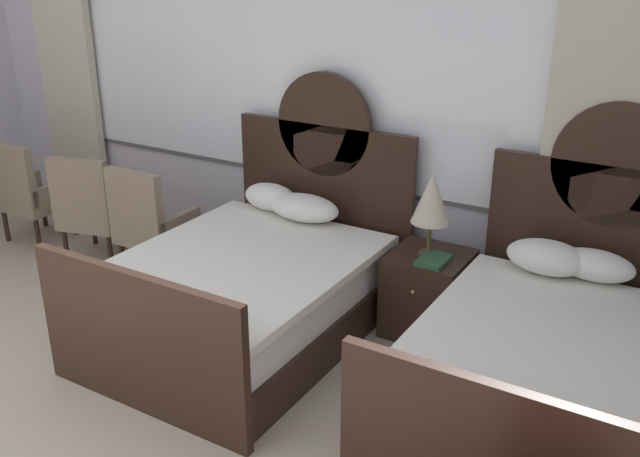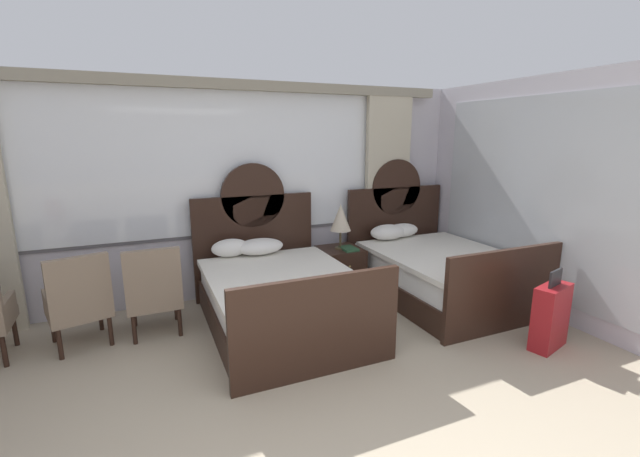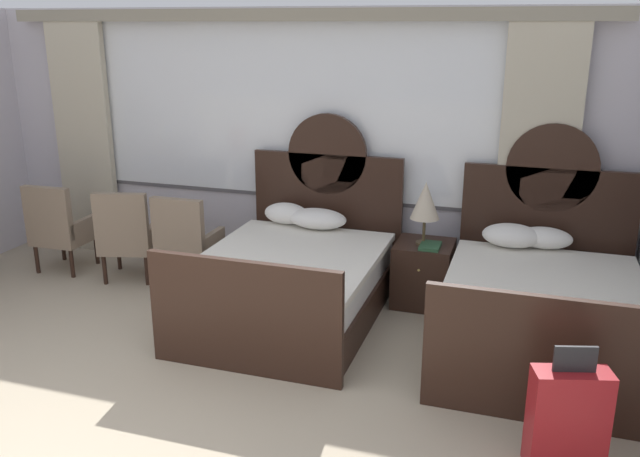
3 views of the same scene
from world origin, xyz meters
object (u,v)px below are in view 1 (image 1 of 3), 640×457
Objects in this scene: book_on_nightstand at (434,260)px; bed_near_window at (252,285)px; armchair_by_window_left at (150,222)px; nightstand_between_beds at (428,293)px; armchair_by_window_centre at (92,207)px; table_lamp_on_nightstand at (432,199)px; armchair_by_window_right at (28,191)px; bed_near_mirror at (559,373)px.

bed_near_window is at bearing -154.69° from book_on_nightstand.
bed_near_window is 8.18× the size of book_on_nightstand.
bed_near_window is 2.22× the size of armchair_by_window_left.
nightstand_between_beds is 3.00m from armchair_by_window_centre.
table_lamp_on_nightstand is 0.61× the size of armchair_by_window_left.
bed_near_window is 3.62× the size of table_lamp_on_nightstand.
nightstand_between_beds is at bearing 6.46° from armchair_by_window_centre.
armchair_by_window_left is (-2.29, -0.32, -0.51)m from table_lamp_on_nightstand.
book_on_nightstand is 0.27× the size of armchair_by_window_left.
table_lamp_on_nightstand is at bearing 30.64° from bed_near_window.
bed_near_window is 3.56× the size of nightstand_between_beds.
armchair_by_window_left and armchair_by_window_centre have the same top height.
armchair_by_window_left is at bearing -0.00° from armchair_by_window_right.
armchair_by_window_centre is at bearing 175.72° from bed_near_mirror.
bed_near_mirror is 3.62× the size of table_lamp_on_nightstand.
bed_near_mirror is 3.56× the size of nightstand_between_beds.
armchair_by_window_left is at bearing 174.91° from bed_near_mirror.
table_lamp_on_nightstand is at bearing 4.87° from armchair_by_window_right.
bed_near_window is 1.94m from armchair_by_window_centre.
bed_near_mirror is at bearing -0.02° from bed_near_window.
bed_near_mirror is at bearing -4.28° from armchair_by_window_centre.
bed_near_window is 2.77m from armchair_by_window_right.
armchair_by_window_centre is (-3.04, -0.23, -0.12)m from book_on_nightstand.
book_on_nightstand reaches higher than nightstand_between_beds.
book_on_nightstand is 3.88m from armchair_by_window_right.
armchair_by_window_left is at bearing -174.33° from book_on_nightstand.
book_on_nightstand is 0.27× the size of armchair_by_window_centre.
table_lamp_on_nightstand is (1.05, 0.62, 0.64)m from bed_near_window.
armchair_by_window_left is at bearing 166.51° from bed_near_window.
nightstand_between_beds is at bearing 8.42° from armchair_by_window_left.
nightstand_between_beds is at bearing 148.67° from bed_near_mirror.
nightstand_between_beds is 0.62× the size of armchair_by_window_right.
armchair_by_window_centre is at bearing -173.54° from nightstand_between_beds.
armchair_by_window_left is 1.00× the size of armchair_by_window_right.
armchair_by_window_centre is 1.00× the size of armchair_by_window_right.
bed_near_window is at bearing 179.98° from bed_near_mirror.
table_lamp_on_nightstand is (-1.06, 0.62, 0.64)m from bed_near_mirror.
bed_near_window is 2.22× the size of armchair_by_window_centre.
bed_near_mirror reaches higher than book_on_nightstand.
armchair_by_window_right is (-4.85, 0.30, 0.13)m from bed_near_mirror.
armchair_by_window_left is (-3.35, 0.30, 0.13)m from bed_near_mirror.
armchair_by_window_centre is (-2.96, -0.32, -0.51)m from table_lamp_on_nightstand.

